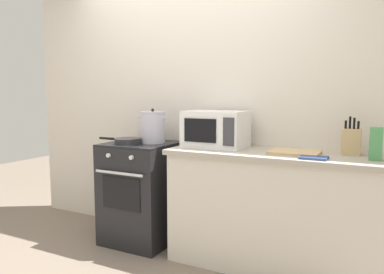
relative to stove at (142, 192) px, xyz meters
The scene contains 11 objects.
back_wall 1.09m from the stove, 29.72° to the left, with size 4.40×0.10×2.50m, color silver.
lower_cabinet_right 1.25m from the stove, ahead, with size 1.64×0.56×0.88m, color beige.
countertop_right 1.33m from the stove, ahead, with size 1.70×0.60×0.04m, color #ADA393.
stove is the anchor object (origin of this frame).
stock_pot 0.61m from the stove, 27.86° to the left, with size 0.31×0.23×0.31m.
frying_pan 0.50m from the stove, 124.69° to the right, with size 0.43×0.23×0.05m.
microwave 0.94m from the stove, ahead, with size 0.50×0.37×0.30m.
cutting_board 1.45m from the stove, ahead, with size 0.36×0.26×0.02m, color tan.
knife_block 1.84m from the stove, ahead, with size 0.13×0.10×0.28m.
pasta_box 1.99m from the stove, ahead, with size 0.08×0.08×0.22m, color #4C9356.
oven_mitt 1.62m from the stove, ahead, with size 0.18×0.14×0.02m, color #33477A.
Camera 1 is at (1.58, -2.14, 1.35)m, focal length 34.44 mm.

